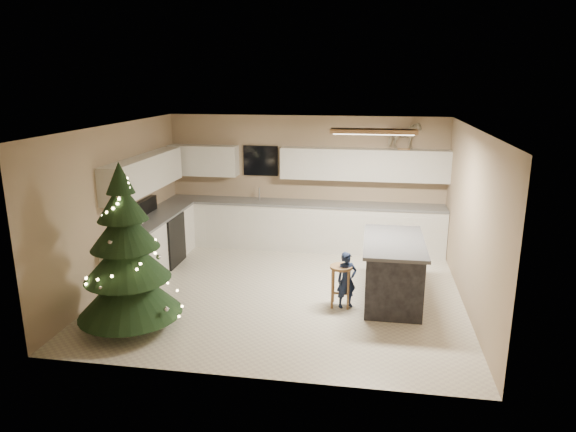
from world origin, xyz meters
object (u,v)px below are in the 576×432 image
object	(u,v)px
island	(393,270)
rocking_horse	(404,136)
christmas_tree	(127,262)
toddler	(347,280)
bar_stool	(341,276)

from	to	relation	value
island	rocking_horse	bearing A→B (deg)	85.06
christmas_tree	toddler	xyz separation A→B (m)	(2.85, 1.13, -0.51)
bar_stool	rocking_horse	size ratio (longest dim) A/B	1.00
bar_stool	rocking_horse	xyz separation A→B (m)	(0.96, 2.73, 1.79)
toddler	rocking_horse	world-z (taller)	rocking_horse
island	rocking_horse	size ratio (longest dim) A/B	2.70
toddler	island	bearing A→B (deg)	2.46
toddler	rocking_horse	xyz separation A→B (m)	(0.88, 2.75, 1.84)
bar_stool	toddler	xyz separation A→B (m)	(0.09, -0.02, -0.05)
island	bar_stool	bearing A→B (deg)	-155.09
island	christmas_tree	bearing A→B (deg)	-156.92
island	toddler	world-z (taller)	island
island	christmas_tree	size ratio (longest dim) A/B	0.75
bar_stool	christmas_tree	size ratio (longest dim) A/B	0.28
bar_stool	christmas_tree	distance (m)	3.03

